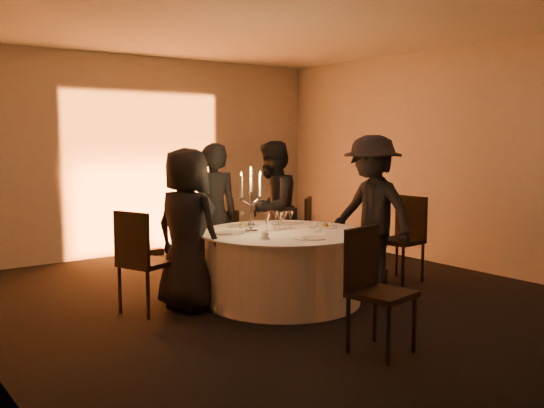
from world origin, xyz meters
TOP-DOWN VIEW (x-y plane):
  - floor at (0.00, 0.00)m, footprint 7.00×7.00m
  - ceiling at (0.00, 0.00)m, footprint 7.00×7.00m
  - wall_back at (0.00, 3.50)m, footprint 7.00×0.00m
  - wall_right at (3.00, 0.00)m, footprint 0.00×7.00m
  - uplighter_fixture at (0.00, 3.20)m, footprint 0.25×0.12m
  - banquet_table at (0.00, 0.00)m, footprint 1.80×1.80m
  - chair_left at (-1.43, 0.48)m, footprint 0.59×0.59m
  - chair_back_left at (0.04, 1.33)m, footprint 0.39×0.39m
  - chair_back_right at (1.17, 1.15)m, footprint 0.60×0.60m
  - chair_right at (1.81, -0.12)m, footprint 0.49×0.49m
  - chair_front at (-0.32, -1.66)m, footprint 0.53×0.53m
  - guest_left at (-0.98, 0.34)m, footprint 0.77×0.95m
  - guest_back_left at (-0.26, 1.04)m, footprint 0.71×0.55m
  - guest_back_right at (0.65, 1.08)m, footprint 1.06×1.00m
  - guest_right at (1.29, -0.06)m, footprint 0.73×1.20m
  - plate_left at (-0.53, 0.23)m, footprint 0.36×0.29m
  - plate_back_left at (-0.16, 0.56)m, footprint 0.36×0.30m
  - plate_back_right at (0.38, 0.41)m, footprint 0.35×0.28m
  - plate_right at (0.56, -0.06)m, footprint 0.36×0.27m
  - plate_front at (-0.05, -0.56)m, footprint 0.36×0.25m
  - coffee_cup at (-0.43, -0.27)m, footprint 0.11×0.11m
  - candelabra at (-0.31, 0.15)m, footprint 0.30×0.14m
  - wine_glass_a at (0.10, 0.27)m, footprint 0.07×0.07m
  - wine_glass_b at (0.13, 0.15)m, footprint 0.07×0.07m
  - wine_glass_c at (0.05, 0.12)m, footprint 0.07×0.07m
  - wine_glass_d at (-0.25, 0.43)m, footprint 0.07×0.07m
  - wine_glass_e at (-0.14, 0.11)m, footprint 0.07×0.07m
  - wine_glass_f at (-0.24, -0.03)m, footprint 0.07×0.07m
  - wine_glass_g at (0.23, -0.30)m, footprint 0.07×0.07m
  - wine_glass_h at (0.21, 0.14)m, footprint 0.07×0.07m
  - tumbler_a at (0.26, 0.39)m, footprint 0.07×0.07m
  - tumbler_b at (-0.34, 0.25)m, footprint 0.07×0.07m
  - tumbler_c at (0.31, -0.24)m, footprint 0.07×0.07m

SIDE VIEW (x-z plane):
  - floor at x=0.00m, z-range 0.00..0.00m
  - uplighter_fixture at x=0.00m, z-range 0.00..0.10m
  - banquet_table at x=0.00m, z-range 0.00..0.77m
  - chair_back_left at x=0.04m, z-range 0.05..0.91m
  - chair_back_right at x=1.17m, z-range 0.06..1.04m
  - chair_front at x=-0.32m, z-range 0.07..1.10m
  - chair_left at x=-1.43m, z-range 0.07..1.12m
  - chair_right at x=1.81m, z-range 0.07..1.12m
  - plate_front at x=-0.05m, z-range 0.77..0.78m
  - plate_back_right at x=0.38m, z-range 0.77..0.78m
  - plate_left at x=-0.53m, z-range 0.77..0.78m
  - plate_back_left at x=-0.16m, z-range 0.74..0.83m
  - plate_right at x=0.56m, z-range 0.75..0.83m
  - coffee_cup at x=-0.43m, z-range 0.77..0.83m
  - tumbler_a at x=0.26m, z-range 0.77..0.86m
  - tumbler_b at x=-0.34m, z-range 0.77..0.86m
  - tumbler_c at x=0.31m, z-range 0.77..0.86m
  - guest_left at x=-0.98m, z-range 0.00..1.68m
  - guest_back_left at x=-0.26m, z-range 0.00..1.71m
  - guest_back_right at x=0.65m, z-range 0.00..1.73m
  - guest_right at x=1.29m, z-range 0.00..1.81m
  - wine_glass_a at x=0.10m, z-range 0.81..1.00m
  - wine_glass_b at x=0.13m, z-range 0.81..1.00m
  - wine_glass_c at x=0.05m, z-range 0.81..1.00m
  - wine_glass_d at x=-0.25m, z-range 0.81..1.00m
  - wine_glass_e at x=-0.14m, z-range 0.81..1.00m
  - wine_glass_f at x=-0.24m, z-range 0.81..1.00m
  - wine_glass_g at x=0.23m, z-range 0.81..1.00m
  - wine_glass_h at x=0.21m, z-range 0.81..1.00m
  - candelabra at x=-0.31m, z-range 0.66..1.37m
  - wall_back at x=0.00m, z-range -2.00..5.00m
  - wall_right at x=3.00m, z-range -2.00..5.00m
  - ceiling at x=0.00m, z-range 3.00..3.00m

